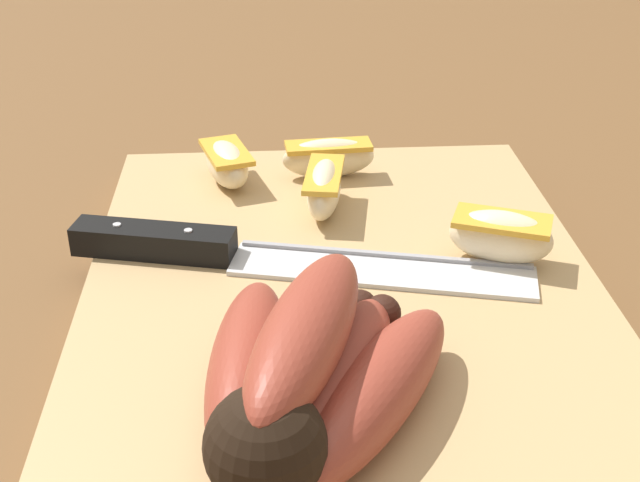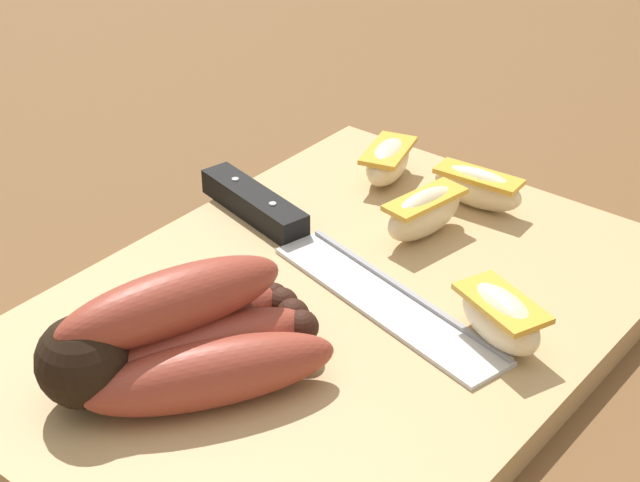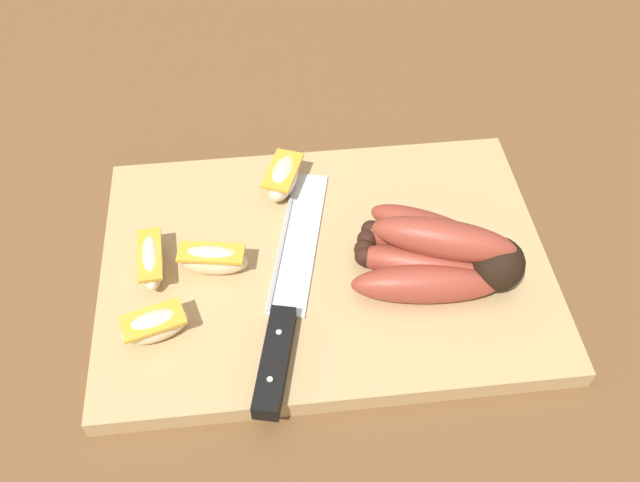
% 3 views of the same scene
% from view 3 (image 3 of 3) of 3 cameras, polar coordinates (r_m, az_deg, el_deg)
% --- Properties ---
extents(ground_plane, '(6.00, 6.00, 0.00)m').
position_cam_3_polar(ground_plane, '(0.68, -0.35, -1.59)').
color(ground_plane, brown).
extents(cutting_board, '(0.43, 0.30, 0.02)m').
position_cam_3_polar(cutting_board, '(0.66, 0.41, -1.95)').
color(cutting_board, tan).
rests_on(cutting_board, ground_plane).
extents(banana_bunch, '(0.16, 0.13, 0.07)m').
position_cam_3_polar(banana_bunch, '(0.63, 9.95, -1.17)').
color(banana_bunch, black).
rests_on(banana_bunch, cutting_board).
extents(chefs_knife, '(0.09, 0.28, 0.02)m').
position_cam_3_polar(chefs_knife, '(0.61, -3.05, -6.17)').
color(chefs_knife, silver).
rests_on(chefs_knife, cutting_board).
extents(apple_wedge_near, '(0.05, 0.07, 0.03)m').
position_cam_3_polar(apple_wedge_near, '(0.70, -3.11, 5.34)').
color(apple_wedge_near, beige).
rests_on(apple_wedge_near, cutting_board).
extents(apple_wedge_middle, '(0.06, 0.04, 0.03)m').
position_cam_3_polar(apple_wedge_middle, '(0.61, -13.66, -6.88)').
color(apple_wedge_middle, beige).
rests_on(apple_wedge_middle, cutting_board).
extents(apple_wedge_far, '(0.03, 0.07, 0.03)m').
position_cam_3_polar(apple_wedge_far, '(0.65, -13.91, -1.56)').
color(apple_wedge_far, beige).
rests_on(apple_wedge_far, cutting_board).
extents(apple_wedge_extra, '(0.07, 0.03, 0.03)m').
position_cam_3_polar(apple_wedge_extra, '(0.64, -8.99, -1.55)').
color(apple_wedge_extra, beige).
rests_on(apple_wedge_extra, cutting_board).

